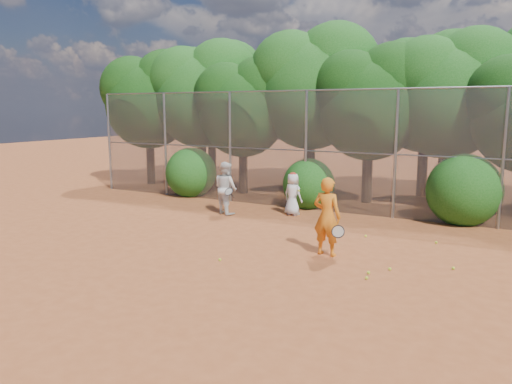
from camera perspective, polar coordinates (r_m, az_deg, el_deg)
The scene contains 24 objects.
ground at distance 11.59m, azimuth -1.62°, elevation -7.57°, with size 80.00×80.00×0.00m, color #9B4A23.
fence_back at distance 16.63m, azimuth 8.51°, elevation 4.75°, with size 20.05×0.09×4.03m.
tree_0 at distance 23.16m, azimuth -12.03°, elevation 10.62°, with size 4.38×3.81×6.00m.
tree_1 at distance 22.03m, azimuth -6.14°, elevation 11.44°, with size 4.64×4.03×6.35m.
tree_2 at distance 20.09m, azimuth -1.34°, elevation 10.03°, with size 3.99×3.47×5.47m.
tree_3 at distance 19.91m, azimuth 6.57°, elevation 12.31°, with size 4.89×4.26×6.70m.
tree_4 at distance 18.50m, azimuth 13.08°, elevation 10.37°, with size 4.19×3.64×5.73m.
tree_5 at distance 18.78m, azimuth 21.30°, elevation 10.85°, with size 4.51×3.92×6.17m.
tree_9 at distance 24.50m, azimuth -4.97°, elevation 11.67°, with size 4.83×4.20×6.62m.
tree_10 at distance 22.34m, azimuth 6.34°, elevation 12.60°, with size 5.15×4.48×7.06m.
tree_11 at distance 20.52m, azimuth 19.12°, elevation 11.13°, with size 4.64×4.03×6.35m.
bush_0 at distance 19.80m, azimuth -7.44°, elevation 2.46°, with size 2.00×2.00×2.00m, color #164D13.
bush_1 at distance 17.36m, azimuth 6.04°, elevation 1.17°, with size 1.80×1.80×1.80m, color #164D13.
bush_2 at distance 16.11m, azimuth 22.68°, elevation 0.55°, with size 2.20×2.20×2.20m, color #164D13.
player_yellow at distance 11.73m, azimuth 8.12°, elevation -2.79°, with size 0.87×0.55×1.85m.
player_teen at distance 16.10m, azimuth 4.22°, elevation -0.20°, with size 0.76×0.59×1.39m.
player_white at distance 16.25m, azimuth -3.48°, elevation 0.47°, with size 1.02×0.92×1.71m.
ball_0 at distance 11.11m, azimuth 15.05°, elevation -8.49°, with size 0.07×0.07×0.07m, color #BFDE28.
ball_1 at distance 13.73m, azimuth 12.43°, elevation -4.93°, with size 0.07×0.07×0.07m, color #BFDE28.
ball_2 at distance 10.76m, azimuth 12.74°, elevation -8.99°, with size 0.07×0.07×0.07m, color #BFDE28.
ball_3 at distance 10.44m, azimuth 12.54°, elevation -9.57°, with size 0.07×0.07×0.07m, color #BFDE28.
ball_4 at distance 11.39m, azimuth -4.15°, elevation -7.72°, with size 0.07×0.07×0.07m, color #BFDE28.
ball_5 at distance 13.57m, azimuth 19.91°, elevation -5.45°, with size 0.07×0.07×0.07m, color #BFDE28.
ball_6 at distance 11.58m, azimuth 21.62°, elevation -8.11°, with size 0.07×0.07×0.07m, color #BFDE28.
Camera 1 is at (5.60, -9.56, 3.41)m, focal length 35.00 mm.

